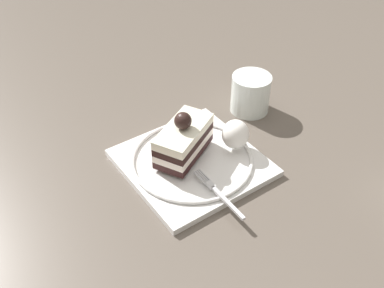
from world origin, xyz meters
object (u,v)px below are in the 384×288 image
(drink_glass_near, at_px, (250,95))
(whipped_cream_dollop, at_px, (235,134))
(cake_slice, at_px, (184,139))
(dessert_plate, at_px, (192,161))
(fork, at_px, (217,192))

(drink_glass_near, bearing_deg, whipped_cream_dollop, 39.31)
(cake_slice, bearing_deg, dessert_plate, 108.40)
(fork, distance_m, drink_glass_near, 0.26)
(cake_slice, xyz_separation_m, drink_glass_near, (-0.20, -0.06, -0.01))
(dessert_plate, relative_size, whipped_cream_dollop, 4.28)
(fork, bearing_deg, cake_slice, -94.69)
(drink_glass_near, bearing_deg, fork, 39.09)
(dessert_plate, height_order, drink_glass_near, drink_glass_near)
(dessert_plate, bearing_deg, whipped_cream_dollop, 168.03)
(cake_slice, relative_size, drink_glass_near, 1.68)
(whipped_cream_dollop, relative_size, drink_glass_near, 0.68)
(dessert_plate, distance_m, whipped_cream_dollop, 0.09)
(cake_slice, distance_m, fork, 0.11)
(cake_slice, bearing_deg, whipped_cream_dollop, 158.33)
(dessert_plate, distance_m, drink_glass_near, 0.21)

